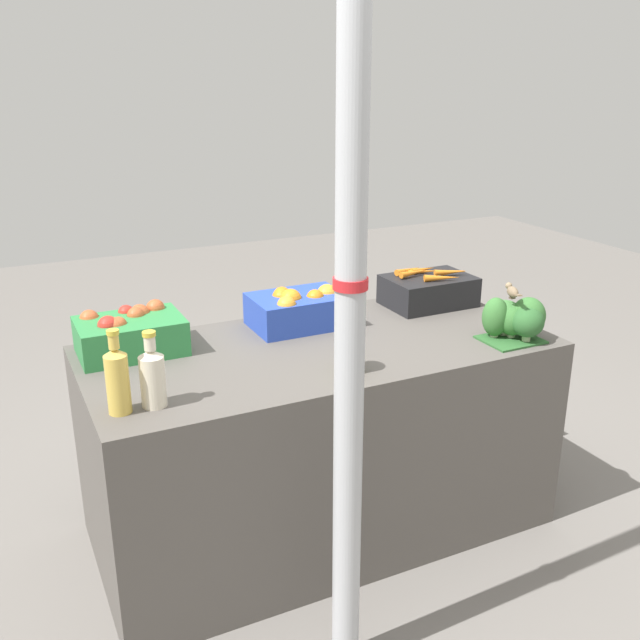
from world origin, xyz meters
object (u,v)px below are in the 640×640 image
at_px(broccoli_pile, 515,319).
at_px(juice_bottle_golden, 117,378).
at_px(carrot_crate, 428,290).
at_px(juice_bottle_cloudy, 152,376).
at_px(support_pole, 350,324).
at_px(orange_crate, 298,308).
at_px(pickle_jar, 351,354).
at_px(sparrow_bird, 512,291).
at_px(apple_crate, 129,333).

xyz_separation_m(broccoli_pile, juice_bottle_golden, (-1.49, 0.03, 0.03)).
height_order(carrot_crate, broccoli_pile, broccoli_pile).
distance_m(carrot_crate, juice_bottle_cloudy, 1.42).
height_order(support_pole, orange_crate, support_pole).
relative_size(support_pole, pickle_jar, 18.52).
height_order(juice_bottle_cloudy, sparrow_bird, juice_bottle_cloudy).
height_order(apple_crate, orange_crate, orange_crate).
relative_size(juice_bottle_cloudy, pickle_jar, 1.99).
bearing_deg(juice_bottle_cloudy, sparrow_bird, -0.94).
bearing_deg(carrot_crate, support_pole, -133.98).
height_order(orange_crate, juice_bottle_cloudy, juice_bottle_cloudy).
xyz_separation_m(juice_bottle_golden, pickle_jar, (0.78, -0.02, -0.05)).
relative_size(orange_crate, pickle_jar, 3.06).
bearing_deg(apple_crate, juice_bottle_cloudy, -93.12).
bearing_deg(juice_bottle_golden, pickle_jar, -1.82).
distance_m(orange_crate, pickle_jar, 0.50).
xyz_separation_m(apple_crate, juice_bottle_cloudy, (-0.03, -0.48, 0.02)).
xyz_separation_m(support_pole, carrot_crate, (0.89, 0.93, -0.28)).
bearing_deg(apple_crate, pickle_jar, -37.95).
bearing_deg(sparrow_bird, broccoli_pile, -84.43).
distance_m(orange_crate, carrot_crate, 0.63).
xyz_separation_m(apple_crate, juice_bottle_golden, (-0.13, -0.48, 0.04)).
relative_size(orange_crate, broccoli_pile, 1.55).
bearing_deg(juice_bottle_golden, carrot_crate, 18.32).
bearing_deg(apple_crate, support_pole, -66.16).
bearing_deg(support_pole, apple_crate, 113.84).
relative_size(orange_crate, juice_bottle_cloudy, 1.54).
height_order(support_pole, carrot_crate, support_pole).
height_order(apple_crate, broccoli_pile, broccoli_pile).
relative_size(support_pole, broccoli_pile, 9.41).
bearing_deg(carrot_crate, juice_bottle_golden, -161.68).
xyz_separation_m(carrot_crate, broccoli_pile, (0.05, -0.50, 0.01)).
height_order(carrot_crate, juice_bottle_golden, juice_bottle_golden).
distance_m(support_pole, carrot_crate, 1.32).
distance_m(juice_bottle_golden, pickle_jar, 0.78).
xyz_separation_m(pickle_jar, sparrow_bird, (0.69, 0.00, 0.13)).
bearing_deg(juice_bottle_golden, orange_crate, 30.44).
relative_size(apple_crate, pickle_jar, 3.06).
bearing_deg(pickle_jar, sparrow_bird, 0.20).
relative_size(apple_crate, carrot_crate, 1.00).
bearing_deg(orange_crate, juice_bottle_cloudy, -145.97).
distance_m(apple_crate, pickle_jar, 0.82).
xyz_separation_m(broccoli_pile, juice_bottle_cloudy, (-1.39, 0.03, 0.02)).
xyz_separation_m(orange_crate, pickle_jar, (-0.03, -0.50, -0.01)).
bearing_deg(support_pole, sparrow_bird, 24.80).
relative_size(apple_crate, juice_bottle_cloudy, 1.54).
relative_size(carrot_crate, juice_bottle_golden, 1.41).
bearing_deg(broccoli_pile, pickle_jar, 179.79).
height_order(support_pole, apple_crate, support_pole).
bearing_deg(broccoli_pile, carrot_crate, 96.15).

